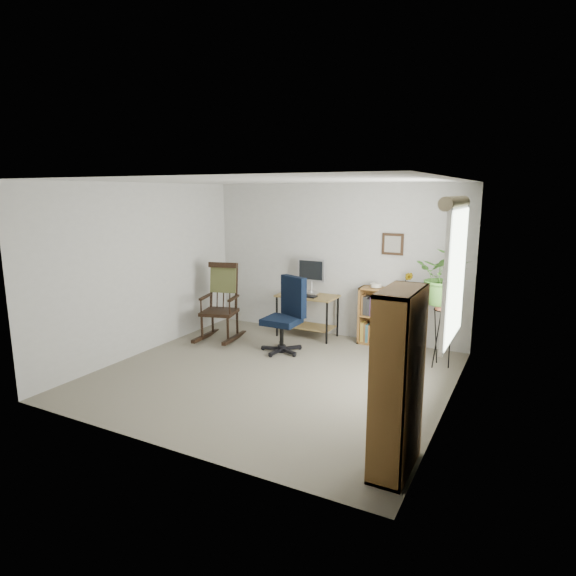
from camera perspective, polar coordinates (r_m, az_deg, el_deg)
The scene contains 18 objects.
floor at distance 6.18m, azimuth -1.75°, elevation -10.24°, with size 4.20×4.00×0.00m, color gray.
ceiling at distance 5.75m, azimuth -1.89°, elevation 12.59°, with size 4.20×4.00×0.00m, color silver.
wall_back at distance 7.63m, azimuth 5.58°, elevation 3.20°, with size 4.20×0.00×2.40m, color beige.
wall_front at distance 4.26m, azimuth -15.15°, elevation -3.65°, with size 4.20×0.00×2.40m, color beige.
wall_left at distance 7.11m, azimuth -16.75°, elevation 2.17°, with size 0.00×4.00×2.40m, color beige.
wall_right at distance 5.17m, azimuth 18.91°, elevation -1.26°, with size 0.00×4.00×2.40m, color beige.
window at distance 5.43m, azimuth 19.12°, elevation 1.46°, with size 0.12×1.20×1.50m, color white, non-canonical shape.
desk at distance 7.66m, azimuth 2.29°, elevation -3.30°, with size 0.94×0.52×0.67m, color olive, non-canonical shape.
monitor at distance 7.66m, azimuth 2.78°, elevation 1.41°, with size 0.46×0.16×0.56m, color #AFAFB3, non-canonical shape.
keyboard at distance 7.48m, azimuth 1.92°, elevation -0.92°, with size 0.40×0.15×0.03m, color black.
office_chair at distance 6.86m, azimuth -0.76°, elevation -3.19°, with size 0.60×0.60×1.11m, color black, non-canonical shape.
rocking_chair at distance 7.51m, azimuth -8.18°, elevation -1.62°, with size 0.63×1.04×1.21m, color black, non-canonical shape.
low_bookshelf at distance 7.32m, azimuth 11.63°, elevation -3.43°, with size 0.83×0.28×0.87m, color olive, non-canonical shape.
tall_bookshelf at distance 4.05m, azimuth 12.88°, elevation -10.80°, with size 0.29×0.67×1.53m, color olive, non-canonical shape.
plant_stand at distance 6.63m, azimuth 17.68°, elevation -5.16°, with size 0.25×0.25×0.90m, color black, non-canonical shape.
spider_plant at distance 6.41m, azimuth 18.27°, elevation 4.47°, with size 1.69×1.88×1.46m, color #376623.
potted_plant_small at distance 7.16m, azimuth 13.96°, elevation 0.14°, with size 0.13×0.24×0.11m, color #376623.
framed_picture at distance 7.27m, azimuth 12.30°, elevation 5.09°, with size 0.32×0.04×0.32m, color black, non-canonical shape.
Camera 1 is at (2.83, -5.01, 2.27)m, focal length 30.00 mm.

